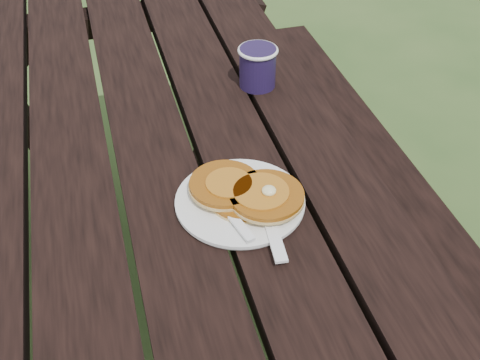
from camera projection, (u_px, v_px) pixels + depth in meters
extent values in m
plane|color=#314E21|center=(173.00, 345.00, 1.67)|extent=(60.00, 60.00, 0.00)
cube|color=black|center=(147.00, 132.00, 1.20)|extent=(0.75, 1.80, 0.04)
cube|color=black|center=(380.00, 195.00, 1.50)|extent=(0.25, 1.80, 0.04)
cylinder|color=white|center=(240.00, 202.00, 1.00)|extent=(0.28, 0.28, 0.01)
cylinder|color=#995411|center=(245.00, 196.00, 1.00)|extent=(0.12, 0.12, 0.01)
cylinder|color=#995411|center=(225.00, 184.00, 1.00)|extent=(0.12, 0.12, 0.01)
cylinder|color=#995411|center=(267.00, 196.00, 0.98)|extent=(0.12, 0.12, 0.01)
cylinder|color=#9E5D16|center=(261.00, 191.00, 0.98)|extent=(0.09, 0.09, 0.00)
ellipsoid|color=#F4E59E|center=(269.00, 191.00, 0.97)|extent=(0.02, 0.02, 0.01)
cube|color=white|center=(269.00, 221.00, 0.96)|extent=(0.04, 0.18, 0.00)
cylinder|color=#1F1339|center=(258.00, 67.00, 1.27)|extent=(0.08, 0.08, 0.09)
torus|color=white|center=(258.00, 50.00, 1.24)|extent=(0.08, 0.08, 0.01)
cylinder|color=black|center=(258.00, 51.00, 1.24)|extent=(0.07, 0.07, 0.01)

